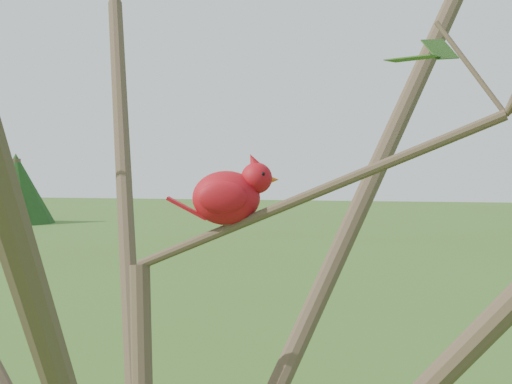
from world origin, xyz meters
TOP-DOWN VIEW (x-y plane):
  - crabapple_tree at (0.03, -0.02)m, footprint 2.35×2.05m
  - cardinal at (0.12, 0.09)m, footprint 0.19×0.11m
  - distant_trees at (1.70, 23.95)m, footprint 43.39×13.90m

SIDE VIEW (x-z plane):
  - distant_trees at x=1.70m, z-range -0.31..3.56m
  - cardinal at x=0.12m, z-range 2.01..2.14m
  - crabapple_tree at x=0.03m, z-range 0.65..3.60m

